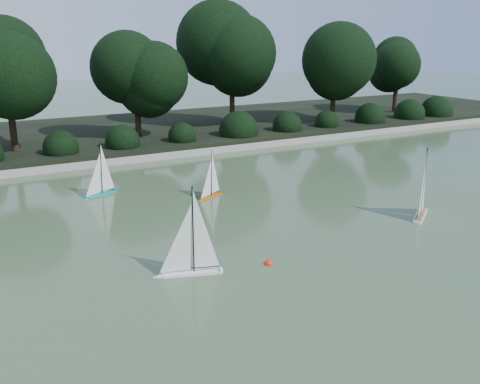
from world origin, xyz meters
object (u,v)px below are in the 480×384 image
at_px(sailboat_white_a, 186,260).
at_px(sailboat_white_b, 422,204).
at_px(sailboat_teal, 98,187).
at_px(sailboat_orange, 209,190).
at_px(race_buoy, 269,264).

xyz_separation_m(sailboat_white_a, sailboat_white_b, (5.45, 0.26, -0.00)).
height_order(sailboat_white_a, sailboat_teal, sailboat_white_a).
bearing_deg(sailboat_white_a, sailboat_white_b, 2.69).
bearing_deg(sailboat_orange, sailboat_white_a, -120.95).
relative_size(sailboat_orange, race_buoy, 7.42).
bearing_deg(sailboat_teal, race_buoy, -74.72).
distance_m(sailboat_white_a, race_buoy, 1.41).
height_order(sailboat_white_b, race_buoy, sailboat_white_b).
bearing_deg(sailboat_white_a, sailboat_orange, 59.05).
relative_size(sailboat_white_b, race_buoy, 9.91).
height_order(sailboat_white_a, sailboat_orange, sailboat_white_a).
distance_m(sailboat_orange, race_buoy, 3.94).
xyz_separation_m(sailboat_orange, sailboat_teal, (-2.21, 1.37, 0.03)).
bearing_deg(sailboat_white_b, race_buoy, -172.30).
bearing_deg(sailboat_teal, sailboat_white_a, -89.12).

